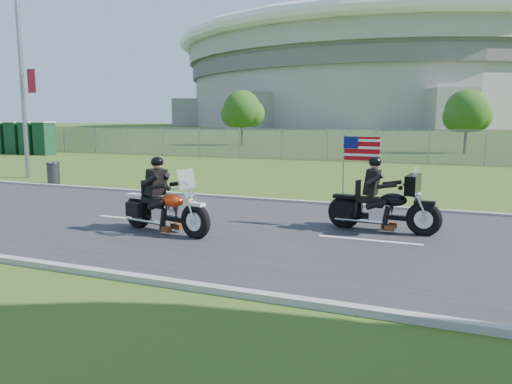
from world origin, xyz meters
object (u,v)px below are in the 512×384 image
at_px(porta_toilet_a, 44,139).
at_px(motorcycle_follow, 383,207).
at_px(porta_toilet_d, 2,138).
at_px(porta_toilet_b, 30,139).
at_px(streetlight, 24,48).
at_px(porta_toilet_c, 15,138).
at_px(motorcycle_lead, 164,210).
at_px(trash_can, 53,173).

distance_m(porta_toilet_a, motorcycle_follow, 30.63).
bearing_deg(porta_toilet_d, motorcycle_follow, -27.82).
distance_m(porta_toilet_b, porta_toilet_d, 2.80).
bearing_deg(porta_toilet_a, motorcycle_follow, -31.49).
height_order(streetlight, porta_toilet_a, streetlight).
distance_m(streetlight, porta_toilet_b, 16.33).
bearing_deg(porta_toilet_b, porta_toilet_c, 180.00).
distance_m(porta_toilet_d, motorcycle_follow, 34.28).
distance_m(porta_toilet_c, motorcycle_lead, 30.26).
bearing_deg(motorcycle_follow, porta_toilet_c, 155.32).
distance_m(porta_toilet_b, porta_toilet_c, 1.40).
bearing_deg(porta_toilet_a, trash_can, -43.99).
xyz_separation_m(porta_toilet_c, porta_toilet_d, (-1.40, 0.00, 0.00)).
height_order(streetlight, porta_toilet_b, streetlight).
distance_m(streetlight, porta_toilet_c, 17.34).
relative_size(streetlight, porta_toilet_a, 4.35).
bearing_deg(porta_toilet_b, motorcycle_lead, -38.13).
bearing_deg(porta_toilet_c, motorcycle_lead, -36.49).
height_order(streetlight, motorcycle_lead, streetlight).
bearing_deg(porta_toilet_d, motorcycle_lead, -34.97).
xyz_separation_m(streetlight, motorcycle_lead, (11.50, -7.21, -5.08)).
bearing_deg(porta_toilet_c, trash_can, -38.29).
height_order(motorcycle_follow, trash_can, motorcycle_follow).
bearing_deg(porta_toilet_b, streetlight, -43.35).
relative_size(porta_toilet_d, motorcycle_lead, 0.88).
relative_size(motorcycle_lead, trash_can, 3.11).
bearing_deg(motorcycle_lead, trash_can, 159.95).
height_order(porta_toilet_b, porta_toilet_d, same).
relative_size(porta_toilet_a, motorcycle_follow, 0.88).
xyz_separation_m(porta_toilet_c, trash_can, (15.36, -12.13, -0.73)).
distance_m(porta_toilet_d, trash_can, 20.71).
bearing_deg(porta_toilet_c, motorcycle_follow, -28.96).
height_order(streetlight, porta_toilet_c, streetlight).
distance_m(porta_toilet_a, motorcycle_lead, 28.06).
distance_m(streetlight, motorcycle_follow, 17.65).
xyz_separation_m(streetlight, porta_toilet_b, (-11.42, 10.78, -4.49)).
distance_m(porta_toilet_a, trash_can, 17.48).
relative_size(streetlight, porta_toilet_d, 4.35).
relative_size(porta_toilet_a, porta_toilet_c, 1.00).
height_order(motorcycle_lead, motorcycle_follow, motorcycle_follow).
xyz_separation_m(porta_toilet_b, porta_toilet_c, (-1.40, 0.00, 0.00)).
bearing_deg(streetlight, trash_can, -27.94).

